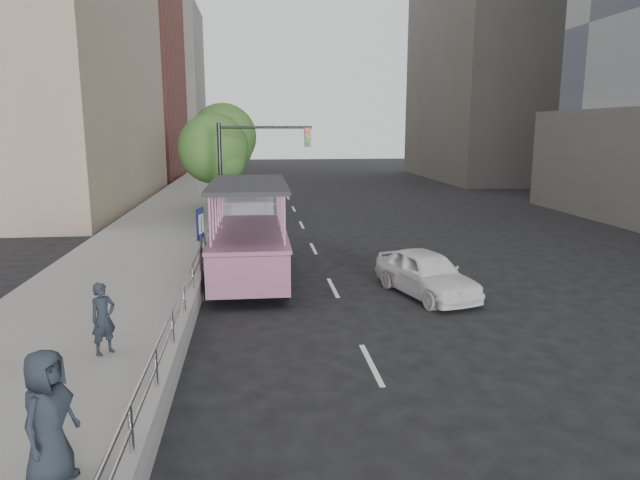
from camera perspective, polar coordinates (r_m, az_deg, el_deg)
ground at (r=14.21m, az=-0.51°, el=-9.33°), size 160.00×160.00×0.00m
sidewalk at (r=24.13m, az=-16.82°, el=-0.86°), size 5.50×80.00×0.30m
kerb_wall at (r=15.98m, az=-12.54°, el=-5.45°), size 0.24×30.00×0.36m
guardrail at (r=15.81m, az=-12.64°, el=-3.14°), size 0.07×22.00×0.71m
duck_boat at (r=20.52m, az=-7.00°, el=0.46°), size 2.51×9.73×3.22m
car at (r=17.44m, az=10.56°, el=-3.26°), size 2.69×4.34×1.38m
pedestrian_near at (r=12.82m, az=-20.86°, el=-7.35°), size 0.65×0.66×1.53m
pedestrian_far at (r=8.61m, az=-25.55°, el=-15.73°), size 0.85×1.05×1.87m
parking_sign at (r=16.64m, az=-11.81°, el=-0.34°), size 0.16×0.61×2.75m
traffic_signal at (r=25.78m, az=-7.31°, el=7.78°), size 4.20×0.32×5.20m
street_tree_near at (r=29.25m, az=-10.42°, el=8.71°), size 3.52×3.52×5.72m
street_tree_far at (r=35.22m, az=-9.49°, el=9.91°), size 3.97×3.97×6.45m
midrise_brick at (r=63.96m, az=-22.67°, el=17.53°), size 18.00×16.00×26.00m
midrise_stone_a at (r=62.64m, az=20.87°, el=20.59°), size 20.00×20.00×32.00m
midrise_stone_b at (r=78.77m, az=-17.81°, el=14.29°), size 16.00×14.00×20.00m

